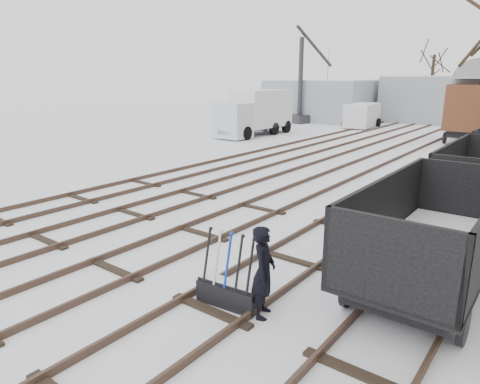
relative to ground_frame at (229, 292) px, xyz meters
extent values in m
plane|color=white|center=(-3.09, -0.43, -0.28)|extent=(120.00, 120.00, 0.00)
cube|color=black|center=(-9.81, 13.57, -0.21)|extent=(0.07, 52.00, 0.15)
cube|color=black|center=(-8.38, 13.57, -0.21)|extent=(0.07, 52.00, 0.15)
cube|color=black|center=(-9.09, 1.57, -0.26)|extent=(1.90, 0.20, 0.08)
cube|color=black|center=(-6.81, 13.57, -0.21)|extent=(0.07, 52.00, 0.15)
cube|color=black|center=(-5.38, 13.57, -0.21)|extent=(0.07, 52.00, 0.15)
cube|color=black|center=(-6.09, 1.57, -0.26)|extent=(1.90, 0.20, 0.08)
cube|color=black|center=(-3.81, 13.57, -0.21)|extent=(0.07, 52.00, 0.15)
cube|color=black|center=(-2.38, 13.57, -0.21)|extent=(0.07, 52.00, 0.15)
cube|color=black|center=(-3.09, 1.57, -0.26)|extent=(1.90, 0.20, 0.08)
cube|color=black|center=(-0.81, 13.57, -0.21)|extent=(0.07, 52.00, 0.15)
cube|color=black|center=(0.62, 13.57, -0.21)|extent=(0.07, 52.00, 0.15)
cube|color=black|center=(-0.09, 1.57, -0.26)|extent=(1.90, 0.20, 0.08)
cube|color=black|center=(2.19, 13.57, -0.21)|extent=(0.07, 52.00, 0.15)
cube|color=black|center=(2.91, 1.57, -0.26)|extent=(1.90, 0.20, 0.08)
cube|color=#96A0A9|center=(-16.09, 35.57, 1.72)|extent=(10.00, 8.00, 4.00)
cube|color=silver|center=(-16.09, 35.57, 3.77)|extent=(9.80, 7.84, 0.10)
cube|color=#96A0A9|center=(-7.09, 39.57, 1.92)|extent=(7.00, 6.00, 4.40)
cube|color=silver|center=(-7.09, 39.57, 4.17)|extent=(6.86, 5.88, 0.10)
cube|color=black|center=(0.00, 0.00, -0.06)|extent=(1.33, 0.53, 0.44)
cube|color=black|center=(0.00, 0.00, 0.18)|extent=(1.32, 0.41, 0.06)
cube|color=silver|center=(0.00, 0.00, 0.22)|extent=(1.27, 0.37, 0.03)
cylinder|color=black|center=(-0.50, -0.04, 0.67)|extent=(0.08, 0.32, 1.08)
cylinder|color=silver|center=(-0.25, -0.02, 0.67)|extent=(0.08, 0.32, 1.08)
cylinder|color=#0D31B2|center=(0.00, 0.00, 0.67)|extent=(0.08, 0.32, 1.08)
cylinder|color=black|center=(0.25, 0.02, 0.67)|extent=(0.08, 0.32, 1.08)
cylinder|color=black|center=(0.50, 0.04, 0.67)|extent=(0.08, 0.32, 1.08)
imported|color=black|center=(0.75, 0.10, 0.61)|extent=(0.65, 0.76, 1.78)
cube|color=black|center=(2.91, 3.16, 0.32)|extent=(1.79, 4.93, 0.37)
cube|color=black|center=(2.91, 3.16, 0.51)|extent=(2.24, 5.60, 0.11)
cube|color=black|center=(1.83, 3.16, 1.26)|extent=(0.09, 5.60, 1.49)
cube|color=silver|center=(2.91, 3.16, 0.60)|extent=(2.02, 5.37, 0.06)
cylinder|color=black|center=(1.88, 1.37, 0.04)|extent=(0.11, 0.65, 0.65)
cube|color=black|center=(1.83, 9.56, 1.26)|extent=(0.09, 5.60, 1.49)
cylinder|color=black|center=(1.88, 7.77, 0.04)|extent=(0.11, 0.65, 0.65)
cylinder|color=black|center=(1.88, 14.17, 0.04)|extent=(0.11, 0.65, 0.65)
cube|color=black|center=(-0.49, 27.25, 0.45)|extent=(2.23, 5.01, 0.45)
cube|color=#532A18|center=(-0.49, 27.25, 2.15)|extent=(2.78, 5.69, 2.95)
cube|color=silver|center=(-0.49, 27.25, 4.02)|extent=(2.51, 5.41, 0.05)
cylinder|color=black|center=(-1.73, 25.43, 0.11)|extent=(0.14, 0.79, 0.79)
cube|color=black|center=(-14.47, 21.23, 0.26)|extent=(1.28, 7.54, 0.30)
cube|color=silver|center=(-14.47, 18.46, 1.05)|extent=(2.40, 2.01, 2.48)
cube|color=silver|center=(-14.47, 22.02, 1.70)|extent=(2.54, 5.18, 2.77)
cube|color=silver|center=(-14.47, 22.02, 3.10)|extent=(2.49, 5.08, 0.04)
cylinder|color=black|center=(-15.56, 18.65, 0.21)|extent=(0.30, 0.99, 0.99)
cylinder|color=black|center=(-13.38, 24.00, 0.21)|extent=(0.30, 0.99, 0.99)
cube|color=silver|center=(-9.97, 31.36, 0.79)|extent=(2.57, 4.94, 1.94)
cube|color=silver|center=(-9.97, 31.36, 1.79)|extent=(2.50, 4.83, 0.04)
cylinder|color=black|center=(-10.94, 29.85, 0.09)|extent=(0.24, 0.75, 0.75)
cylinder|color=black|center=(-9.00, 32.87, 0.09)|extent=(0.24, 0.75, 0.75)
cube|color=#2E2D32|center=(-16.29, 31.20, 0.12)|extent=(2.19, 2.19, 0.80)
cylinder|color=#2E2D32|center=(-16.29, 31.20, 3.71)|extent=(0.44, 0.44, 7.99)
cylinder|color=#2E2D32|center=(-16.29, 32.99, 6.91)|extent=(1.55, 4.99, 3.68)
cylinder|color=black|center=(-16.29, 35.09, 4.51)|extent=(0.04, 0.04, 4.49)
cylinder|color=black|center=(-6.37, 39.09, 2.93)|extent=(0.30, 0.30, 6.42)
camera|label=1|loc=(4.79, -5.90, 4.08)|focal=32.00mm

